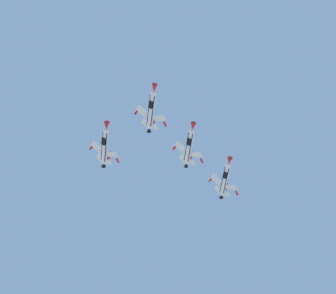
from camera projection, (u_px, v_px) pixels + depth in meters
fighter_jet_lead at (152, 109)px, 177.32m from camera, size 9.28×15.63×5.35m
fighter_jet_left_wing at (190, 146)px, 184.66m from camera, size 8.95×15.63×5.61m
fighter_jet_right_wing at (105, 145)px, 181.93m from camera, size 9.03×15.63×5.50m
fighter_jet_left_outer at (225, 178)px, 193.99m from camera, size 8.88×15.63×5.73m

